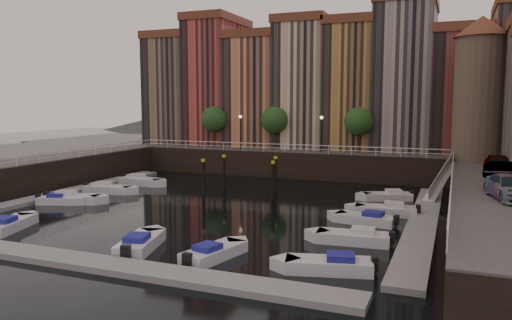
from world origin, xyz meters
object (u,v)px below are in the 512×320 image
at_px(gangway, 442,178).
at_px(car_c, 510,189).
at_px(boat_left_1, 62,200).
at_px(car_b, 507,176).
at_px(mooring_pilings, 244,177).
at_px(car_a, 498,165).
at_px(corner_tower, 479,87).
at_px(boat_left_2, 72,199).

xyz_separation_m(gangway, car_c, (4.09, -15.63, 1.79)).
bearing_deg(boat_left_1, car_b, -14.47).
bearing_deg(gangway, car_b, -67.39).
xyz_separation_m(car_b, car_c, (-0.27, -5.15, -0.09)).
xyz_separation_m(mooring_pilings, car_a, (21.81, -0.18, 2.15)).
bearing_deg(gangway, car_c, -75.33).
distance_m(corner_tower, boat_left_2, 38.89).
xyz_separation_m(boat_left_1, car_c, (34.42, -0.89, 3.36)).
relative_size(boat_left_2, car_c, 1.05).
bearing_deg(mooring_pilings, corner_tower, 23.56).
height_order(corner_tower, car_a, corner_tower).
relative_size(gangway, mooring_pilings, 1.21).
bearing_deg(mooring_pilings, boat_left_1, -140.96).
height_order(gangway, boat_left_1, gangway).
height_order(boat_left_1, car_a, car_a).
bearing_deg(boat_left_2, gangway, 9.45).
height_order(boat_left_1, car_c, car_c).
bearing_deg(boat_left_1, car_a, -5.14).
bearing_deg(car_c, car_b, 73.32).
bearing_deg(car_c, corner_tower, 79.74).
relative_size(car_a, car_b, 0.97).
height_order(mooring_pilings, car_a, car_a).
distance_m(gangway, boat_left_2, 33.02).
relative_size(car_b, car_c, 0.99).
relative_size(gangway, car_c, 1.72).
bearing_deg(gangway, car_a, -47.95).
bearing_deg(gangway, boat_left_1, -154.07).
bearing_deg(corner_tower, gangway, -122.80).
height_order(gangway, car_b, car_b).
bearing_deg(car_a, boat_left_1, -164.66).
height_order(corner_tower, gangway, corner_tower).
distance_m(corner_tower, car_c, 21.19).
height_order(mooring_pilings, boat_left_1, mooring_pilings).
height_order(corner_tower, mooring_pilings, corner_tower).
distance_m(corner_tower, car_b, 16.36).
bearing_deg(car_b, mooring_pilings, 149.41).
distance_m(corner_tower, mooring_pilings, 23.98).
xyz_separation_m(mooring_pilings, car_b, (22.00, -6.03, 2.14)).
bearing_deg(gangway, mooring_pilings, -165.83).
xyz_separation_m(mooring_pilings, boat_left_1, (-12.69, -10.29, -1.31)).
relative_size(mooring_pilings, boat_left_1, 1.54).
bearing_deg(gangway, corner_tower, 57.20).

